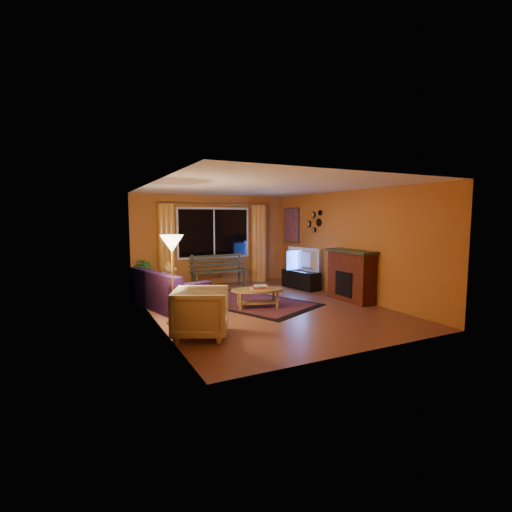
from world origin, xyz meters
name	(u,v)px	position (x,y,z in m)	size (l,w,h in m)	color
floor	(262,307)	(0.00, 0.00, -0.01)	(4.50, 6.00, 0.02)	brown
ceiling	(262,187)	(0.00, 0.00, 2.51)	(4.50, 6.00, 0.02)	white
wall_back	(213,240)	(0.00, 3.01, 1.25)	(4.50, 0.02, 2.50)	#C2722E
wall_left	(152,252)	(-2.26, 0.00, 1.25)	(0.02, 6.00, 2.50)	#C2722E
wall_right	(348,244)	(2.26, 0.00, 1.25)	(0.02, 6.00, 2.50)	#C2722E
window	(214,233)	(0.00, 2.94, 1.45)	(2.00, 0.02, 1.30)	black
curtain_rod	(214,204)	(0.00, 2.90, 2.25)	(0.03, 0.03, 3.20)	#BF8C3F
curtain_left	(166,247)	(-1.35, 2.88, 1.12)	(0.36, 0.36, 2.24)	#F9A33E
curtain_right	(258,243)	(1.35, 2.88, 1.12)	(0.36, 0.36, 2.24)	#F9A33E
bench	(219,279)	(-0.08, 2.39, 0.23)	(1.52, 0.44, 0.45)	#2E3522
potted_plant	(144,277)	(-2.00, 2.61, 0.41)	(0.46, 0.46, 0.81)	#235B1E
sofa	(169,289)	(-1.79, 0.80, 0.39)	(0.83, 1.95, 0.79)	#1E0F3B
dog	(166,276)	(-1.74, 1.23, 0.61)	(0.29, 0.40, 0.44)	#9D7141
armchair	(201,310)	(-1.77, -1.33, 0.43)	(0.83, 0.78, 0.86)	beige
floor_lamp	(173,280)	(-2.00, -0.44, 0.79)	(0.26, 0.26, 1.59)	#BF8C3F
rug	(251,302)	(-0.06, 0.41, 0.01)	(1.75, 2.76, 0.02)	maroon
coffee_table	(257,298)	(-0.15, -0.07, 0.20)	(1.10, 1.10, 0.40)	#A68037
tv_console	(301,280)	(1.84, 1.33, 0.24)	(0.38, 1.14, 0.48)	black
television	(301,259)	(1.84, 1.33, 0.78)	(1.06, 0.14, 0.61)	black
fireplace	(351,277)	(2.05, -0.40, 0.55)	(0.40, 1.20, 1.10)	maroon
mirror_cluster	(314,220)	(2.21, 1.30, 1.80)	(0.06, 0.60, 0.56)	black
painting	(291,225)	(2.22, 2.45, 1.65)	(0.04, 0.76, 0.96)	#D04C1F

